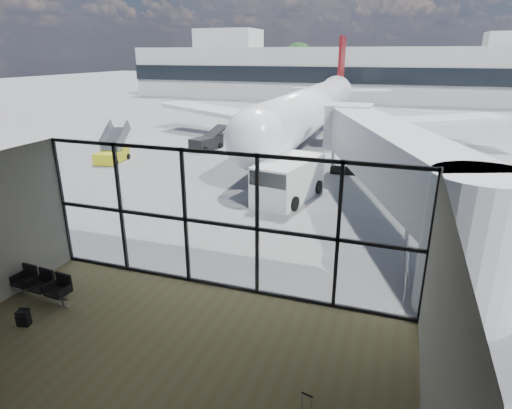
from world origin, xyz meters
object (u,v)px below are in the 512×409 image
Objects in this scene: airliner at (314,108)px; seating_row at (44,283)px; backpack at (23,318)px; service_van at (288,179)px; belt_loader at (207,142)px; mobile_stairs at (112,154)px.

seating_row is at bearing -95.19° from airliner.
seating_row is 4.19× the size of backpack.
backpack is at bearing -93.92° from airliner.
airliner reaches higher than service_van.
seating_row is at bearing -63.38° from belt_loader.
service_van is (4.63, 11.63, 0.54)m from seating_row.
service_van is at bearing -25.19° from mobile_stairs.
seating_row is 17.88m from mobile_stairs.
airliner is 9.15× the size of belt_loader.
mobile_stairs is (-4.47, -5.89, -0.04)m from belt_loader.
mobile_stairs is (-8.95, 15.48, 0.00)m from seating_row.
mobile_stairs reaches higher than service_van.
service_van is 14.12m from mobile_stairs.
service_van is at bearing -82.70° from airliner.
belt_loader is (-4.48, 21.37, 0.05)m from seating_row.
belt_loader is at bearing 143.78° from service_van.
seating_row is at bearing -69.33° from mobile_stairs.
belt_loader is (-9.11, 9.74, -0.49)m from service_van.
airliner is 17.11m from mobile_stairs.
backpack is at bearing -96.81° from service_van.
airliner reaches higher than belt_loader.
seating_row is 0.55× the size of belt_loader.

